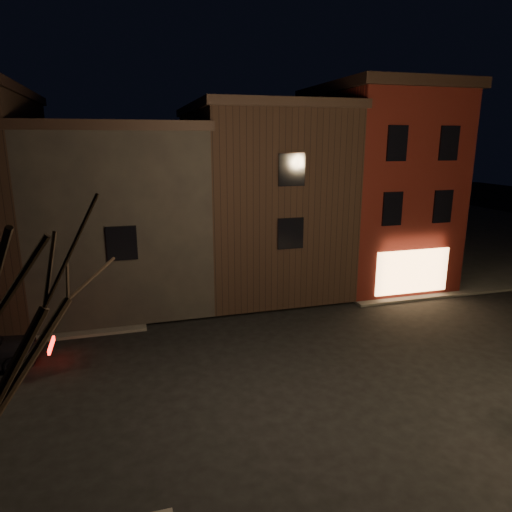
{
  "coord_description": "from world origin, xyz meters",
  "views": [
    {
      "loc": [
        -5.54,
        -13.31,
        7.74
      ],
      "look_at": [
        -0.56,
        3.9,
        3.2
      ],
      "focal_mm": 32.0,
      "sensor_mm": 36.0,
      "label": 1
    }
  ],
  "objects": [
    {
      "name": "ground",
      "position": [
        0.0,
        0.0,
        0.0
      ],
      "size": [
        120.0,
        120.0,
        0.0
      ],
      "primitive_type": "plane",
      "color": "black",
      "rests_on": "ground"
    },
    {
      "name": "sidewalk_far_right",
      "position": [
        20.0,
        20.0,
        0.06
      ],
      "size": [
        30.0,
        30.0,
        0.12
      ],
      "primitive_type": "cube",
      "color": "#2D2B28",
      "rests_on": "ground"
    },
    {
      "name": "corner_building",
      "position": [
        8.0,
        9.47,
        5.4
      ],
      "size": [
        6.5,
        8.5,
        10.5
      ],
      "color": "#4F120E",
      "rests_on": "ground"
    },
    {
      "name": "row_building_a",
      "position": [
        1.5,
        10.5,
        4.83
      ],
      "size": [
        7.3,
        10.3,
        9.4
      ],
      "color": "black",
      "rests_on": "ground"
    },
    {
      "name": "row_building_b",
      "position": [
        -5.75,
        10.5,
        4.33
      ],
      "size": [
        7.8,
        10.3,
        8.4
      ],
      "color": "black",
      "rests_on": "ground"
    }
  ]
}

